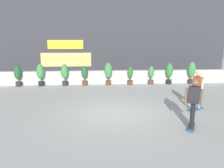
% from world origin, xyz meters
% --- Properties ---
extents(ground_plane, '(48.00, 48.00, 0.00)m').
position_xyz_m(ground_plane, '(0.00, 0.00, 0.00)').
color(ground_plane, '#B2AFA8').
extents(planter_wall, '(18.00, 0.40, 0.90)m').
position_xyz_m(planter_wall, '(0.00, 6.00, 0.45)').
color(planter_wall, beige).
rests_on(planter_wall, ground).
extents(building_backdrop, '(20.00, 2.08, 6.50)m').
position_xyz_m(building_backdrop, '(-0.01, 10.00, 3.25)').
color(building_backdrop, '#38383D').
rests_on(building_backdrop, ground).
extents(potted_plant_0, '(0.44, 0.44, 1.35)m').
position_xyz_m(potted_plant_0, '(-5.79, 5.55, 0.76)').
color(potted_plant_0, '#2D2823').
rests_on(potted_plant_0, ground).
extents(potted_plant_1, '(0.49, 0.49, 1.45)m').
position_xyz_m(potted_plant_1, '(-4.35, 5.55, 0.84)').
color(potted_plant_1, black).
rests_on(potted_plant_1, ground).
extents(potted_plant_2, '(0.47, 0.47, 1.42)m').
position_xyz_m(potted_plant_2, '(-2.80, 5.55, 0.81)').
color(potted_plant_2, '#2D2823').
rests_on(potted_plant_2, ground).
extents(potted_plant_3, '(0.41, 0.41, 1.29)m').
position_xyz_m(potted_plant_3, '(-1.51, 5.55, 0.72)').
color(potted_plant_3, brown).
rests_on(potted_plant_3, ground).
extents(potted_plant_4, '(0.51, 0.51, 1.50)m').
position_xyz_m(potted_plant_4, '(0.05, 5.55, 0.87)').
color(potted_plant_4, brown).
rests_on(potted_plant_4, ground).
extents(potted_plant_5, '(0.37, 0.37, 1.22)m').
position_xyz_m(potted_plant_5, '(1.51, 5.55, 0.65)').
color(potted_plant_5, brown).
rests_on(potted_plant_5, ground).
extents(potted_plant_6, '(0.39, 0.39, 1.24)m').
position_xyz_m(potted_plant_6, '(2.94, 5.55, 0.67)').
color(potted_plant_6, brown).
rests_on(potted_plant_6, ground).
extents(potted_plant_7, '(0.48, 0.48, 1.42)m').
position_xyz_m(potted_plant_7, '(4.19, 5.55, 0.82)').
color(potted_plant_7, black).
rests_on(potted_plant_7, ground).
extents(potted_plant_8, '(0.52, 0.52, 1.51)m').
position_xyz_m(potted_plant_8, '(5.74, 5.55, 0.88)').
color(potted_plant_8, '#2D2823').
rests_on(potted_plant_8, ground).
extents(skater_mid_plaza, '(0.82, 0.53, 1.70)m').
position_xyz_m(skater_mid_plaza, '(3.46, 0.06, 0.94)').
color(skater_mid_plaza, '#266699').
rests_on(skater_mid_plaza, ground).
extents(skater_by_wall_left, '(0.55, 0.80, 1.70)m').
position_xyz_m(skater_by_wall_left, '(2.45, -1.76, 0.94)').
color(skater_by_wall_left, '#266699').
rests_on(skater_by_wall_left, ground).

